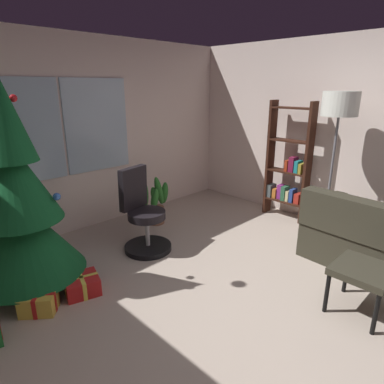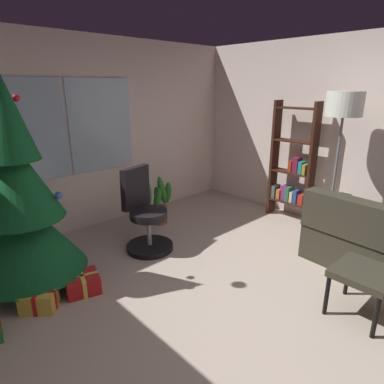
{
  "view_description": "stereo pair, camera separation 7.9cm",
  "coord_description": "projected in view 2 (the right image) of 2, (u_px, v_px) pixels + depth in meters",
  "views": [
    {
      "loc": [
        -2.12,
        -1.09,
        1.88
      ],
      "look_at": [
        -0.1,
        0.96,
        0.96
      ],
      "focal_mm": 30.92,
      "sensor_mm": 36.0,
      "label": 1
    },
    {
      "loc": [
        -2.07,
        -1.14,
        1.88
      ],
      "look_at": [
        -0.1,
        0.96,
        0.96
      ],
      "focal_mm": 30.92,
      "sensor_mm": 36.0,
      "label": 2
    }
  ],
  "objects": [
    {
      "name": "office_chair",
      "position": [
        145.0,
        219.0,
        3.91
      ],
      "size": [
        0.56,
        0.56,
        0.99
      ],
      "color": "black",
      "rests_on": "ground_plane"
    },
    {
      "name": "bookshelf",
      "position": [
        292.0,
        169.0,
        4.73
      ],
      "size": [
        0.18,
        0.64,
        1.69
      ],
      "color": "#371B12",
      "rests_on": "ground_plane"
    },
    {
      "name": "gift_box_gold",
      "position": [
        39.0,
        301.0,
        2.9
      ],
      "size": [
        0.35,
        0.34,
        0.18
      ],
      "color": "gold",
      "rests_on": "ground_plane"
    },
    {
      "name": "wall_back_with_windows",
      "position": [
        91.0,
        134.0,
        4.42
      ],
      "size": [
        4.69,
        0.12,
        2.51
      ],
      "color": "silver",
      "rests_on": "ground_plane"
    },
    {
      "name": "holiday_tree",
      "position": [
        22.0,
        206.0,
        3.05
      ],
      "size": [
        1.05,
        1.05,
        2.46
      ],
      "color": "#4C331E",
      "rests_on": "ground_plane"
    },
    {
      "name": "gift_box_red",
      "position": [
        83.0,
        283.0,
        3.16
      ],
      "size": [
        0.37,
        0.37,
        0.17
      ],
      "color": "red",
      "rests_on": "ground_plane"
    },
    {
      "name": "potted_plant",
      "position": [
        159.0,
        203.0,
        4.7
      ],
      "size": [
        0.47,
        0.38,
        0.69
      ],
      "color": "brown",
      "rests_on": "ground_plane"
    },
    {
      "name": "footstool",
      "position": [
        364.0,
        276.0,
        2.75
      ],
      "size": [
        0.48,
        0.45,
        0.43
      ],
      "color": "#322F23",
      "rests_on": "ground_plane"
    },
    {
      "name": "floor_lamp",
      "position": [
        343.0,
        113.0,
        3.8
      ],
      "size": [
        0.41,
        0.41,
        1.83
      ],
      "color": "slate",
      "rests_on": "ground_plane"
    },
    {
      "name": "ground_plane",
      "position": [
        280.0,
        331.0,
        2.73
      ],
      "size": [
        4.69,
        5.96,
        0.1
      ],
      "primitive_type": "cube",
      "color": "#B5A393"
    }
  ]
}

